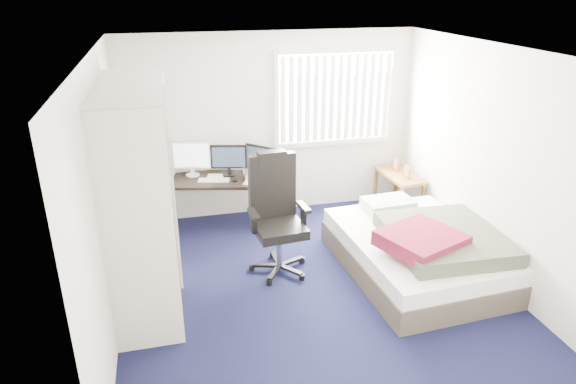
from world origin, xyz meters
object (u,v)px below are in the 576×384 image
Objects in this scene: nightstand at (399,178)px; bed at (420,250)px; desk at (226,175)px; office_chair at (277,226)px.

bed is (-0.48, -1.61, -0.22)m from nightstand.
desk reaches higher than nightstand.
desk is 2.66m from bed.
nightstand is at bearing 73.24° from bed.
office_chair is at bearing -72.13° from desk.
nightstand is 1.70m from bed.
desk is 1.74× the size of nightstand.
nightstand reaches higher than bed.
office_chair is 1.64m from bed.
office_chair is 0.64× the size of bed.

